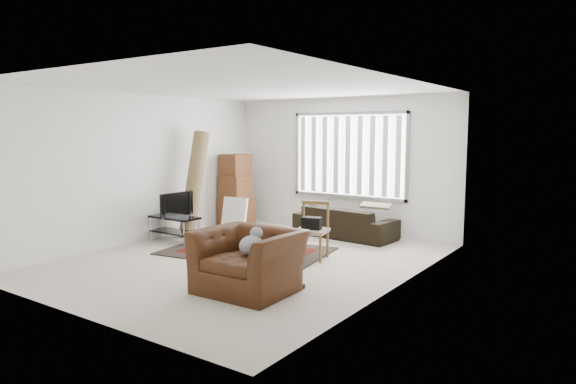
% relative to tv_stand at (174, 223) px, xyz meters
% --- Properties ---
extents(room, '(6.00, 6.02, 2.71)m').
position_rel_tv_stand_xyz_m(room, '(1.98, 0.24, 1.41)').
color(room, beige).
rests_on(room, ground).
extents(persian_rug, '(2.90, 2.17, 0.02)m').
position_rel_tv_stand_xyz_m(persian_rug, '(1.58, 0.16, -0.34)').
color(persian_rug, black).
rests_on(persian_rug, ground).
extents(tv_stand, '(0.96, 0.43, 0.48)m').
position_rel_tv_stand_xyz_m(tv_stand, '(0.00, 0.00, 0.00)').
color(tv_stand, black).
rests_on(tv_stand, ground).
extents(tv, '(0.10, 0.78, 0.45)m').
position_rel_tv_stand_xyz_m(tv, '(-0.00, 0.00, 0.36)').
color(tv, black).
rests_on(tv, tv_stand).
extents(subwoofer, '(0.41, 0.41, 0.32)m').
position_rel_tv_stand_xyz_m(subwoofer, '(1.56, 0.52, -0.16)').
color(subwoofer, black).
rests_on(subwoofer, persian_rug).
extents(moving_boxes, '(0.67, 0.62, 1.54)m').
position_rel_tv_stand_xyz_m(moving_boxes, '(-0.17, 1.94, 0.37)').
color(moving_boxes, brown).
rests_on(moving_boxes, ground).
extents(white_flatpack, '(0.57, 0.32, 0.69)m').
position_rel_tv_stand_xyz_m(white_flatpack, '(0.19, 1.46, -0.00)').
color(white_flatpack, silver).
rests_on(white_flatpack, ground).
extents(rolled_rug, '(0.31, 0.77, 2.04)m').
position_rel_tv_stand_xyz_m(rolled_rug, '(-0.15, 0.68, 0.67)').
color(rolled_rug, brown).
rests_on(rolled_rug, ground).
extents(sofa, '(2.06, 1.04, 0.77)m').
position_rel_tv_stand_xyz_m(sofa, '(2.35, 2.18, 0.04)').
color(sofa, black).
rests_on(sofa, ground).
extents(side_chair, '(0.59, 0.59, 0.91)m').
position_rel_tv_stand_xyz_m(side_chair, '(2.74, 0.39, 0.15)').
color(side_chair, '#877A59').
rests_on(side_chair, ground).
extents(armchair, '(1.24, 1.08, 0.90)m').
position_rel_tv_stand_xyz_m(armchair, '(2.97, -1.49, 0.11)').
color(armchair, '#3C1D0C').
rests_on(armchair, ground).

